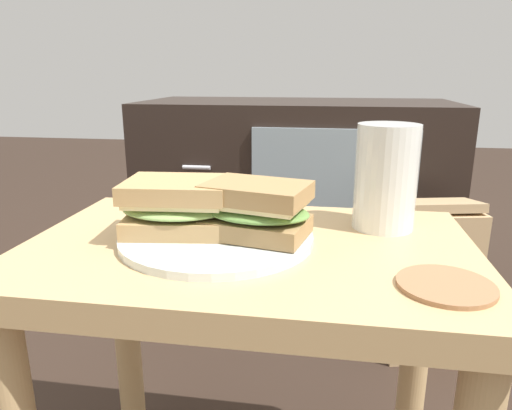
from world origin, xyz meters
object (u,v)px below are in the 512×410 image
object	(u,v)px
plate	(217,237)
paper_bag	(428,280)
sandwich_front	(178,206)
sandwich_back	(257,209)
beer_glass	(386,178)
tv_cabinet	(295,191)
coaster	(446,286)

from	to	relation	value
plate	paper_bag	world-z (taller)	plate
sandwich_front	sandwich_back	distance (m)	0.10
sandwich_back	sandwich_front	bearing A→B (deg)	177.53
sandwich_back	beer_glass	distance (m)	0.19
tv_cabinet	sandwich_back	distance (m)	0.97
plate	coaster	size ratio (longest dim) A/B	2.54
paper_bag	sandwich_back	bearing A→B (deg)	-121.83
beer_glass	paper_bag	distance (m)	0.58
sandwich_back	coaster	distance (m)	0.23
sandwich_front	paper_bag	size ratio (longest dim) A/B	0.39
sandwich_front	sandwich_back	bearing A→B (deg)	-2.47
tv_cabinet	paper_bag	bearing A→B (deg)	-49.89
plate	sandwich_front	world-z (taller)	sandwich_front
plate	sandwich_front	bearing A→B (deg)	177.53
coaster	sandwich_back	bearing A→B (deg)	155.08
coaster	plate	bearing A→B (deg)	159.17
tv_cabinet	plate	size ratio (longest dim) A/B	3.94
tv_cabinet	plate	bearing A→B (deg)	-91.73
coaster	beer_glass	bearing A→B (deg)	103.41
sandwich_back	paper_bag	bearing A→B (deg)	58.17
beer_glass	coaster	distance (m)	0.20
coaster	paper_bag	distance (m)	0.69
beer_glass	plate	bearing A→B (deg)	-157.76
sandwich_front	beer_glass	distance (m)	0.28
plate	beer_glass	distance (m)	0.24
plate	sandwich_back	xyz separation A→B (m)	(0.05, -0.00, 0.04)
tv_cabinet	sandwich_front	distance (m)	0.97
sandwich_front	sandwich_back	size ratio (longest dim) A/B	1.03
tv_cabinet	beer_glass	bearing A→B (deg)	-77.90
sandwich_front	beer_glass	size ratio (longest dim) A/B	1.08
sandwich_front	coaster	xyz separation A→B (m)	(0.31, -0.10, -0.04)
sandwich_front	beer_glass	bearing A→B (deg)	17.80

